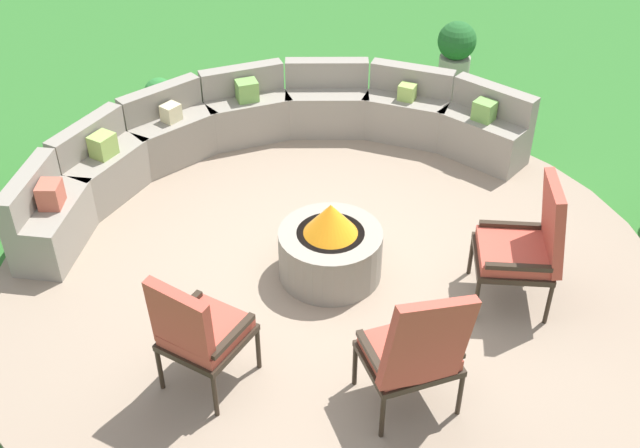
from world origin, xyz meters
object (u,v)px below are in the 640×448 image
Objects in this scene: fire_pit at (330,248)px; potted_plant_1 at (160,99)px; lounge_chair_front_left at (198,330)px; potted_plant_0 at (456,49)px; lounge_chair_back_left at (528,243)px; curved_stone_bench at (262,137)px; lounge_chair_front_right at (416,350)px.

fire_pit is 3.28m from potted_plant_1.
lounge_chair_front_left is (-1.38, -0.73, 0.27)m from fire_pit.
potted_plant_0 is at bearing -8.09° from potted_plant_1.
lounge_chair_back_left reaches higher than potted_plant_0.
curved_stone_bench reaches higher than fire_pit.
lounge_chair_front_right is 2.08× the size of potted_plant_1.
fire_pit is 4.10m from potted_plant_0.
potted_plant_0 is (3.19, 4.29, -0.22)m from lounge_chair_front_right.
lounge_chair_back_left is at bearing -68.75° from curved_stone_bench.
lounge_chair_front_right is (1.24, -0.83, 0.02)m from lounge_chair_front_left.
potted_plant_1 is at bearing 53.18° from lounge_chair_back_left.
fire_pit is 0.77× the size of lounge_chair_back_left.
potted_plant_1 is at bearing 100.51° from lounge_chair_front_right.
curved_stone_bench is at bearing 91.20° from lounge_chair_front_right.
curved_stone_bench is 3.02m from potted_plant_0.
lounge_chair_back_left is 2.07× the size of potted_plant_1.
curved_stone_bench is 3.46m from lounge_chair_front_right.
lounge_chair_front_right reaches higher than lounge_chair_back_left.
lounge_chair_front_right is 1.52× the size of potted_plant_0.
potted_plant_0 is at bearing 16.41° from curved_stone_bench.
lounge_chair_front_right is at bearing -94.89° from curved_stone_bench.
lounge_chair_back_left is at bearing -37.00° from fire_pit.
fire_pit is 1.59m from lounge_chair_front_right.
potted_plant_1 is at bearing 98.93° from fire_pit.
curved_stone_bench is 9.30× the size of potted_plant_1.
lounge_chair_front_right is (-0.29, -3.44, 0.26)m from curved_stone_bench.
fire_pit is 0.76× the size of lounge_chair_front_right.
curved_stone_bench is at bearing 115.89° from lounge_chair_front_left.
lounge_chair_back_left is (1.10, -2.82, 0.25)m from curved_stone_bench.
lounge_chair_back_left is at bearing 51.68° from lounge_chair_front_left.
lounge_chair_back_left is (2.63, -0.22, 0.02)m from lounge_chair_front_left.
fire_pit reaches higher than potted_plant_0.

